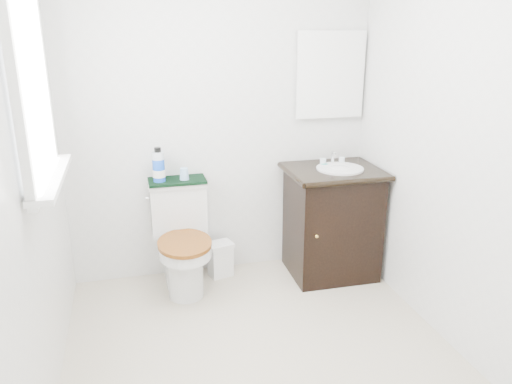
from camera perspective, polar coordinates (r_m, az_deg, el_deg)
name	(u,v)px	position (r m, az deg, el deg)	size (l,w,h in m)	color
floor	(265,360)	(2.97, 1.01, -18.61)	(2.40, 2.40, 0.00)	beige
wall_back	(220,113)	(3.59, -4.10, 8.94)	(2.40, 2.40, 0.00)	silver
wall_front	(388,256)	(1.39, 14.82, -7.14)	(2.40, 2.40, 0.00)	silver
wall_left	(23,168)	(2.40, -25.07, 2.52)	(2.40, 2.40, 0.00)	silver
wall_right	(462,140)	(2.93, 22.44, 5.48)	(2.40, 2.40, 0.00)	silver
window	(29,80)	(2.58, -24.55, 11.55)	(0.02, 0.70, 0.90)	white
mirror	(330,75)	(3.77, 8.48, 13.07)	(0.50, 0.02, 0.60)	silver
toilet	(182,243)	(3.57, -8.47, -5.82)	(0.41, 0.62, 0.75)	silver
vanity	(332,219)	(3.74, 8.68, -3.09)	(0.65, 0.56, 0.92)	black
trash_bin	(220,259)	(3.77, -4.09, -7.60)	(0.21, 0.18, 0.26)	white
towel	(177,181)	(3.54, -9.01, 1.30)	(0.40, 0.22, 0.02)	black
mouthwash_bottle	(159,166)	(3.48, -11.07, 2.94)	(0.08, 0.08, 0.24)	blue
cup	(184,174)	(3.51, -8.21, 2.08)	(0.07, 0.07, 0.08)	#82AED4
soap_bar	(325,164)	(3.68, 7.85, 3.15)	(0.07, 0.04, 0.02)	#1B827A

